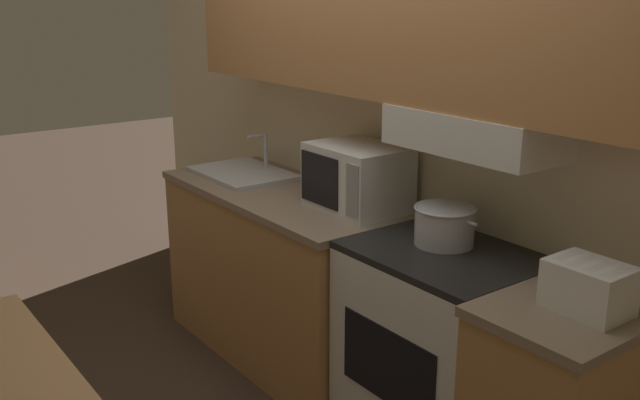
% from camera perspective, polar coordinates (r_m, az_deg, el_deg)
% --- Properties ---
extents(ground_plane, '(16.00, 16.00, 0.00)m').
position_cam_1_polar(ground_plane, '(3.78, 6.62, -14.14)').
color(ground_plane, '#3D2D23').
extents(wall_back, '(5.10, 0.38, 2.55)m').
position_cam_1_polar(wall_back, '(3.22, 6.82, 9.54)').
color(wall_back, beige).
rests_on(wall_back, ground_plane).
extents(lower_counter_main, '(1.50, 0.65, 0.92)m').
position_cam_1_polar(lower_counter_main, '(3.82, -2.93, -5.91)').
color(lower_counter_main, '#B27A47').
rests_on(lower_counter_main, ground_plane).
extents(stove_range, '(0.74, 0.59, 0.92)m').
position_cam_1_polar(stove_range, '(3.06, 9.54, -12.20)').
color(stove_range, silver).
rests_on(stove_range, ground_plane).
extents(cooking_pot, '(0.33, 0.25, 0.16)m').
position_cam_1_polar(cooking_pot, '(2.92, 9.94, -1.93)').
color(cooking_pot, '#B7BABF').
rests_on(cooking_pot, stove_range).
extents(microwave, '(0.45, 0.34, 0.31)m').
position_cam_1_polar(microwave, '(3.33, 3.01, 1.82)').
color(microwave, silver).
rests_on(microwave, lower_counter_main).
extents(toaster, '(0.26, 0.19, 0.16)m').
position_cam_1_polar(toaster, '(2.44, 20.68, -6.53)').
color(toaster, silver).
rests_on(toaster, lower_counter_right_stub).
extents(sink_basin, '(0.58, 0.41, 0.22)m').
position_cam_1_polar(sink_basin, '(4.00, -6.23, 2.20)').
color(sink_basin, '#B7BABF').
rests_on(sink_basin, lower_counter_main).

